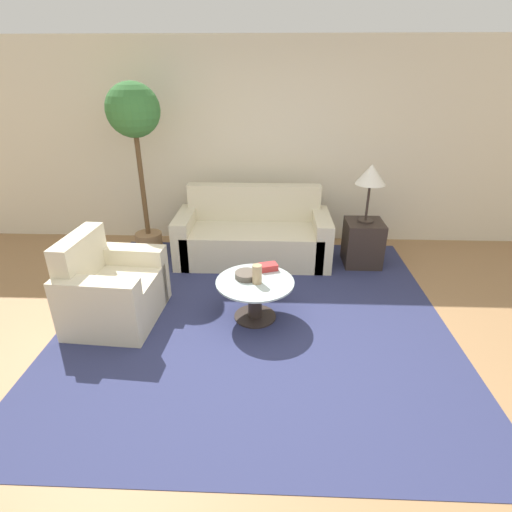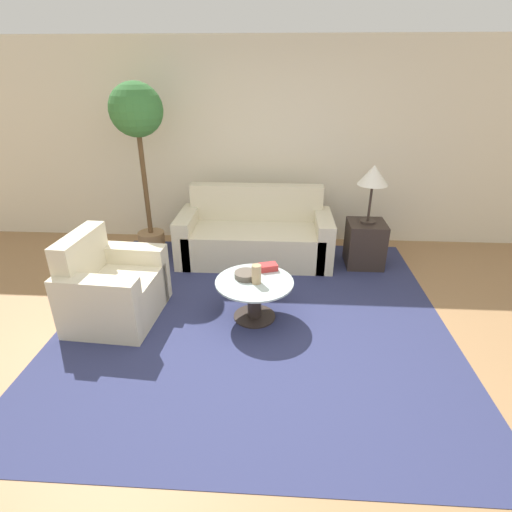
# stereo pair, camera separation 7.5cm
# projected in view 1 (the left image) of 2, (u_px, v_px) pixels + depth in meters

# --- Properties ---
(ground_plane) EXTENTS (14.00, 14.00, 0.00)m
(ground_plane) POSITION_uv_depth(u_px,v_px,m) (262.00, 363.00, 3.33)
(ground_plane) COLOR #9E754C
(wall_back) EXTENTS (10.00, 0.06, 2.60)m
(wall_back) POSITION_uv_depth(u_px,v_px,m) (268.00, 146.00, 5.26)
(wall_back) COLOR beige
(wall_back) RESTS_ON ground_plane
(rug) EXTENTS (3.66, 3.62, 0.01)m
(rug) POSITION_uv_depth(u_px,v_px,m) (255.00, 317.00, 3.94)
(rug) COLOR navy
(rug) RESTS_ON ground_plane
(sofa_main) EXTENTS (1.89, 0.83, 0.89)m
(sofa_main) POSITION_uv_depth(u_px,v_px,m) (253.00, 236.00, 5.07)
(sofa_main) COLOR beige
(sofa_main) RESTS_ON ground_plane
(armchair) EXTENTS (0.82, 0.96, 0.86)m
(armchair) POSITION_uv_depth(u_px,v_px,m) (110.00, 291.00, 3.82)
(armchair) COLOR beige
(armchair) RESTS_ON ground_plane
(coffee_table) EXTENTS (0.75, 0.75, 0.41)m
(coffee_table) POSITION_uv_depth(u_px,v_px,m) (255.00, 294.00, 3.83)
(coffee_table) COLOR #332823
(coffee_table) RESTS_ON ground_plane
(side_table) EXTENTS (0.44, 0.44, 0.56)m
(side_table) POSITION_uv_depth(u_px,v_px,m) (363.00, 243.00, 4.91)
(side_table) COLOR #332823
(side_table) RESTS_ON ground_plane
(table_lamp) EXTENTS (0.35, 0.35, 0.69)m
(table_lamp) POSITION_uv_depth(u_px,v_px,m) (371.00, 176.00, 4.55)
(table_lamp) COLOR #332823
(table_lamp) RESTS_ON side_table
(potted_plant) EXTENTS (0.61, 0.61, 2.11)m
(potted_plant) POSITION_uv_depth(u_px,v_px,m) (135.00, 130.00, 4.61)
(potted_plant) COLOR #93704C
(potted_plant) RESTS_ON ground_plane
(vase) EXTENTS (0.09, 0.09, 0.18)m
(vase) POSITION_uv_depth(u_px,v_px,m) (257.00, 274.00, 3.69)
(vase) COLOR tan
(vase) RESTS_ON coffee_table
(bowl) EXTENTS (0.22, 0.22, 0.06)m
(bowl) POSITION_uv_depth(u_px,v_px,m) (246.00, 275.00, 3.81)
(bowl) COLOR brown
(bowl) RESTS_ON coffee_table
(book_stack) EXTENTS (0.20, 0.16, 0.06)m
(book_stack) POSITION_uv_depth(u_px,v_px,m) (268.00, 267.00, 3.96)
(book_stack) COLOR #BC3333
(book_stack) RESTS_ON coffee_table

